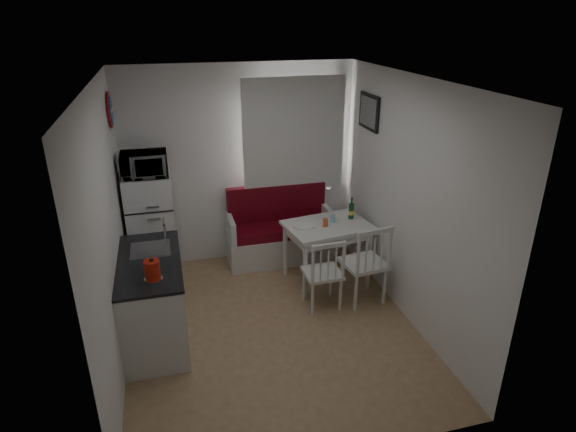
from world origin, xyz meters
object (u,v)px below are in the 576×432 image
at_px(bench, 280,236).
at_px(dining_table, 327,231).
at_px(fridge, 152,228).
at_px(kitchen_counter, 153,299).
at_px(chair_left, 325,268).
at_px(microwave, 144,164).
at_px(chair_right, 368,257).
at_px(wine_bottle, 351,208).
at_px(kettle, 152,270).

height_order(bench, dining_table, bench).
bearing_deg(fridge, dining_table, -15.10).
bearing_deg(kitchen_counter, chair_left, 0.63).
xyz_separation_m(bench, microwave, (-1.65, -0.16, 1.19)).
distance_m(chair_right, wine_bottle, 0.83).
height_order(kitchen_counter, chair_left, kitchen_counter).
xyz_separation_m(chair_left, fridge, (-1.84, 1.22, 0.15)).
bearing_deg(bench, chair_right, -62.80).
xyz_separation_m(chair_right, fridge, (-2.34, 1.24, 0.08)).
distance_m(bench, microwave, 2.04).
xyz_separation_m(bench, chair_left, (0.19, -1.34, 0.21)).
bearing_deg(chair_left, bench, 97.30).
distance_m(microwave, wine_bottle, 2.55).
relative_size(kitchen_counter, chair_left, 2.80).
height_order(chair_left, chair_right, chair_right).
bearing_deg(chair_left, kettle, -167.21).
relative_size(kitchen_counter, microwave, 2.53).
bearing_deg(wine_bottle, kitchen_counter, -162.32).
xyz_separation_m(chair_right, kettle, (-2.31, -0.43, 0.40)).
bearing_deg(kitchen_counter, fridge, 89.10).
relative_size(kitchen_counter, kettle, 5.87).
height_order(kitchen_counter, wine_bottle, kitchen_counter).
height_order(microwave, wine_bottle, microwave).
relative_size(dining_table, microwave, 2.12).
height_order(kitchen_counter, kettle, kitchen_counter).
relative_size(chair_left, wine_bottle, 1.69).
relative_size(kitchen_counter, chair_right, 2.48).
bearing_deg(chair_right, chair_left, 171.27).
relative_size(chair_left, chair_right, 0.88).
xyz_separation_m(chair_right, microwave, (-2.34, 1.19, 0.92)).
height_order(chair_right, wine_bottle, wine_bottle).
bearing_deg(microwave, kitchen_counter, -90.94).
xyz_separation_m(fridge, wine_bottle, (2.43, -0.46, 0.20)).
bearing_deg(wine_bottle, chair_right, -96.79).
xyz_separation_m(microwave, kettle, (0.03, -1.61, -0.52)).
bearing_deg(chair_right, kitchen_counter, 172.84).
relative_size(fridge, kettle, 6.16).
height_order(dining_table, chair_right, chair_right).
height_order(fridge, wine_bottle, fridge).
relative_size(microwave, kettle, 2.32).
relative_size(dining_table, kettle, 4.90).
bearing_deg(chair_left, microwave, 146.52).
height_order(bench, fridge, fridge).
xyz_separation_m(chair_right, wine_bottle, (0.09, 0.77, 0.28)).
bearing_deg(fridge, chair_left, -33.66).
bearing_deg(microwave, dining_table, -13.81).
bearing_deg(bench, chair_left, -81.78).
distance_m(dining_table, microwave, 2.32).
bearing_deg(chair_left, kitchen_counter, 179.71).
relative_size(chair_right, fridge, 0.38).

